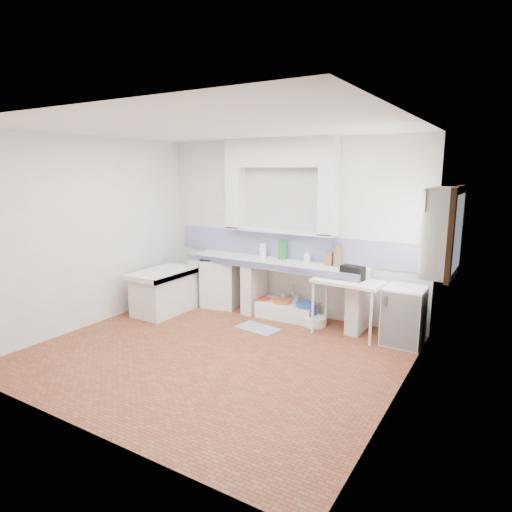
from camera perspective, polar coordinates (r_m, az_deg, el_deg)
The scene contains 36 objects.
floor at distance 5.80m, azimuth -5.22°, elevation -12.39°, with size 4.50×4.50×0.00m, color brown.
ceiling at distance 5.34m, azimuth -5.77°, elevation 16.34°, with size 4.50×4.50×0.00m, color white.
wall_back at distance 7.09m, azimuth 4.18°, elevation 3.72°, with size 4.50×4.50×0.00m, color silver.
wall_front at distance 4.00m, azimuth -22.73°, elevation -2.87°, with size 4.50×4.50×0.00m, color silver.
wall_left at distance 6.96m, azimuth -20.58°, elevation 2.90°, with size 4.50×4.50×0.00m, color silver.
wall_right at distance 4.46m, azimuth 18.47°, elevation -1.20°, with size 4.50×4.50×0.00m, color silver.
alcove_mass at distance 6.97m, azimuth 3.09°, elevation 13.29°, with size 1.90×0.25×0.45m, color silver.
window_frame at distance 5.57m, azimuth 23.10°, elevation 2.92°, with size 0.35×0.86×1.06m, color #372111.
lace_valance at distance 5.55m, azimuth 21.91°, elevation 6.93°, with size 0.01×0.84×0.24m, color white.
counter_slab at distance 6.96m, azimuth 2.26°, elevation -0.91°, with size 3.00×0.60×0.08m, color white.
counter_lip at distance 6.72m, azimuth 1.11°, elevation -1.33°, with size 3.00×0.04×0.10m, color navy.
counter_pier_left at distance 7.81m, azimuth -6.81°, elevation -3.03°, with size 0.20×0.55×0.82m, color silver.
counter_pier_mid at distance 7.24m, azimuth -0.20°, elevation -4.10°, with size 0.20×0.55×0.82m, color silver.
counter_pier_right at distance 6.54m, azimuth 13.11°, elevation -6.06°, with size 0.20×0.55×0.82m, color silver.
peninsula_top at distance 7.29m, azimuth -11.95°, elevation -2.20°, with size 0.70×1.10×0.08m, color white.
peninsula_base at distance 7.38m, azimuth -11.84°, elevation -4.85°, with size 0.60×1.00×0.62m, color silver.
peninsula_lip at distance 7.08m, azimuth -9.99°, elevation -2.53°, with size 0.04×1.10×0.10m, color navy.
backsplash at distance 7.12m, azimuth 4.09°, elevation 1.31°, with size 4.27×0.03×0.40m, color navy.
stove at distance 7.57m, azimuth -4.50°, elevation -3.46°, with size 0.58×0.56×0.82m, color white.
sink at distance 7.04m, azimuth 4.07°, elevation -7.10°, with size 0.92×0.49×0.22m, color white.
side_table at distance 6.37m, azimuth 11.75°, elevation -6.56°, with size 0.96×0.53×0.04m, color white.
fridge at distance 6.24m, azimuth 18.66°, elevation -7.38°, with size 0.51×0.51×0.79m, color white.
bucket_red at distance 7.19m, azimuth 0.96°, elevation -6.55°, with size 0.28×0.28×0.26m, color red.
bucket_orange at distance 7.02m, azimuth 3.37°, elevation -6.84°, with size 0.31×0.31×0.29m, color #D16030.
bucket_blue at distance 6.84m, azimuth 6.54°, elevation -7.33°, with size 0.33×0.33×0.31m, color blue.
basin_white at distance 6.75m, azimuth 7.62°, elevation -8.37°, with size 0.35×0.35×0.14m, color white.
water_bottle_a at distance 7.22m, azimuth 3.55°, elevation -6.17°, with size 0.09×0.09×0.34m, color silver.
water_bottle_b at distance 7.12m, azimuth 5.25°, elevation -6.47°, with size 0.09×0.09×0.33m, color silver.
black_bag at distance 6.27m, azimuth 12.45°, elevation -2.16°, with size 0.32×0.18×0.20m, color black.
green_bottle_a at distance 7.01m, azimuth 3.17°, elevation 0.80°, with size 0.07×0.07×0.31m, color #226E36.
green_bottle_b at distance 7.00m, azimuth 3.68°, elevation 0.78°, with size 0.07×0.07×0.31m, color #226E36.
knife_block at distance 6.66m, azimuth 9.49°, elevation -0.37°, with size 0.10×0.08×0.20m, color olive.
cutting_board at distance 6.64m, azimuth 10.64°, elevation 0.01°, with size 0.02×0.22×0.30m, color olive.
paper_towel at distance 7.19m, azimuth 0.91°, elevation 0.71°, with size 0.11×0.11×0.22m, color white.
soap_bottle at distance 6.83m, azimuth 6.72°, elevation -0.02°, with size 0.09×0.09×0.20m, color white.
rug at distance 6.58m, azimuth 0.24°, elevation -9.37°, with size 0.63×0.36×0.01m, color #33547D.
Camera 1 is at (3.17, -4.27, 2.31)m, focal length 30.77 mm.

